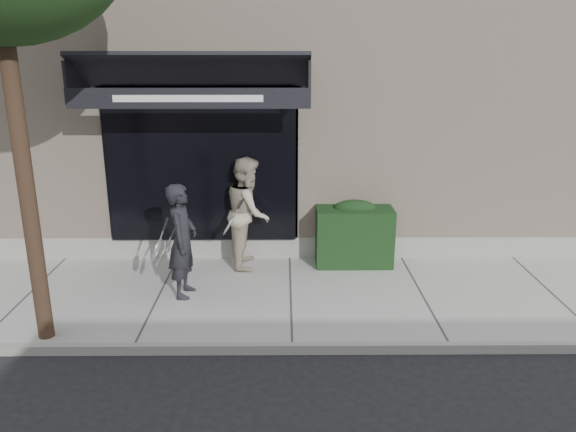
{
  "coord_description": "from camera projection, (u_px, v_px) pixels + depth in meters",
  "views": [
    {
      "loc": [
        -0.1,
        -7.87,
        3.74
      ],
      "look_at": [
        -0.04,
        0.6,
        1.17
      ],
      "focal_mm": 35.0,
      "sensor_mm": 36.0,
      "label": 1
    }
  ],
  "objects": [
    {
      "name": "curb",
      "position": [
        292.0,
        348.0,
        7.11
      ],
      "size": [
        20.0,
        0.1,
        0.14
      ],
      "primitive_type": "cube",
      "color": "gray",
      "rests_on": "ground"
    },
    {
      "name": "pedestrian_front",
      "position": [
        182.0,
        241.0,
        8.29
      ],
      "size": [
        0.66,
        0.77,
        1.73
      ],
      "color": "black",
      "rests_on": "sidewalk"
    },
    {
      "name": "building_facade",
      "position": [
        288.0,
        93.0,
        12.57
      ],
      "size": [
        14.3,
        8.04,
        5.64
      ],
      "color": "beige",
      "rests_on": "ground"
    },
    {
      "name": "ground",
      "position": [
        291.0,
        300.0,
        8.62
      ],
      "size": [
        80.0,
        80.0,
        0.0
      ],
      "primitive_type": "plane",
      "color": "black",
      "rests_on": "ground"
    },
    {
      "name": "pedestrian_back",
      "position": [
        248.0,
        212.0,
        9.45
      ],
      "size": [
        0.76,
        0.98,
        1.88
      ],
      "color": "#B3A88F",
      "rests_on": "sidewalk"
    },
    {
      "name": "hedge",
      "position": [
        354.0,
        234.0,
        9.63
      ],
      "size": [
        1.3,
        0.7,
        1.14
      ],
      "color": "black",
      "rests_on": "sidewalk"
    },
    {
      "name": "sidewalk",
      "position": [
        291.0,
        297.0,
        8.6
      ],
      "size": [
        20.0,
        3.0,
        0.12
      ],
      "primitive_type": "cube",
      "color": "#999994",
      "rests_on": "ground"
    }
  ]
}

